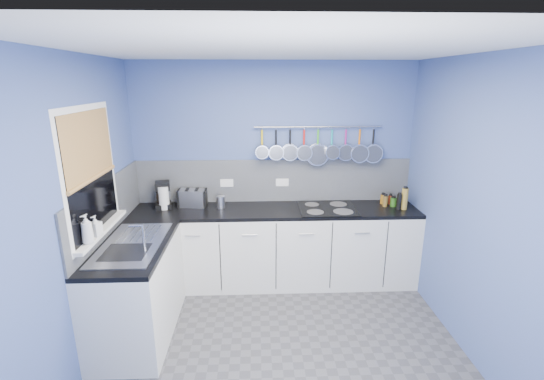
{
  "coord_description": "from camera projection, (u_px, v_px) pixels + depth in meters",
  "views": [
    {
      "loc": [
        -0.19,
        -2.82,
        2.29
      ],
      "look_at": [
        -0.05,
        0.75,
        1.25
      ],
      "focal_mm": 25.06,
      "sensor_mm": 36.0,
      "label": 1
    }
  ],
  "objects": [
    {
      "name": "condiment_0",
      "position": [
        399.0,
        199.0,
        4.42
      ],
      "size": [
        0.06,
        0.06,
        0.11
      ],
      "primitive_type": "cylinder",
      "color": "black",
      "rests_on": "worktop_back"
    },
    {
      "name": "toaster",
      "position": [
        192.0,
        198.0,
        4.32
      ],
      "size": [
        0.32,
        0.22,
        0.19
      ],
      "primitive_type": "cube",
      "rotation": [
        0.0,
        0.0,
        -0.16
      ],
      "color": "silver",
      "rests_on": "worktop_back"
    },
    {
      "name": "pan_7",
      "position": [
        359.0,
        145.0,
        4.33
      ],
      "size": [
        0.21,
        0.08,
        0.4
      ],
      "primitive_type": null,
      "color": "silver",
      "rests_on": "pot_rail"
    },
    {
      "name": "cabinet_run_back",
      "position": [
        275.0,
        247.0,
        4.38
      ],
      "size": [
        3.2,
        0.6,
        0.86
      ],
      "primitive_type": "cube",
      "color": "silver",
      "rests_on": "ground"
    },
    {
      "name": "pan_8",
      "position": [
        373.0,
        145.0,
        4.34
      ],
      "size": [
        0.22,
        0.08,
        0.41
      ],
      "primitive_type": null,
      "color": "silver",
      "rests_on": "pot_rail"
    },
    {
      "name": "pan_5",
      "position": [
        332.0,
        143.0,
        4.31
      ],
      "size": [
        0.17,
        0.12,
        0.36
      ],
      "primitive_type": null,
      "color": "silver",
      "rests_on": "pot_rail"
    },
    {
      "name": "condiment_3",
      "position": [
        401.0,
        201.0,
        4.33
      ],
      "size": [
        0.07,
        0.07,
        0.13
      ],
      "primitive_type": "cylinder",
      "color": "brown",
      "rests_on": "worktop_back"
    },
    {
      "name": "wall_back",
      "position": [
        274.0,
        172.0,
        4.45
      ],
      "size": [
        3.2,
        0.02,
        2.5
      ],
      "primitive_type": "cube",
      "color": "#435795",
      "rests_on": "ground"
    },
    {
      "name": "socket_right",
      "position": [
        282.0,
        182.0,
        4.46
      ],
      "size": [
        0.15,
        0.01,
        0.09
      ],
      "primitive_type": "cube",
      "color": "white",
      "rests_on": "backsplash_back"
    },
    {
      "name": "window_glass",
      "position": [
        91.0,
        173.0,
        3.15
      ],
      "size": [
        0.01,
        0.9,
        1.0
      ],
      "primitive_type": "cube",
      "color": "black",
      "rests_on": "wall_left"
    },
    {
      "name": "pan_6",
      "position": [
        345.0,
        144.0,
        4.32
      ],
      "size": [
        0.19,
        0.08,
        0.38
      ],
      "primitive_type": null,
      "color": "silver",
      "rests_on": "pot_rail"
    },
    {
      "name": "soap_bottle_a",
      "position": [
        87.0,
        229.0,
        2.96
      ],
      "size": [
        0.12,
        0.12,
        0.24
      ],
      "primitive_type": "imported",
      "rotation": [
        0.0,
        0.0,
        -0.38
      ],
      "color": "white",
      "rests_on": "window_sill"
    },
    {
      "name": "condiment_1",
      "position": [
        390.0,
        200.0,
        4.4
      ],
      "size": [
        0.05,
        0.05,
        0.1
      ],
      "primitive_type": "cylinder",
      "color": "#4C190C",
      "rests_on": "worktop_back"
    },
    {
      "name": "sink_unit",
      "position": [
        132.0,
        244.0,
        3.34
      ],
      "size": [
        0.5,
        0.95,
        0.01
      ],
      "primitive_type": "cube",
      "color": "silver",
      "rests_on": "worktop_left"
    },
    {
      "name": "canister",
      "position": [
        221.0,
        202.0,
        4.26
      ],
      "size": [
        0.1,
        0.1,
        0.14
      ],
      "primitive_type": "cylinder",
      "rotation": [
        0.0,
        0.0,
        0.07
      ],
      "color": "silver",
      "rests_on": "worktop_back"
    },
    {
      "name": "pan_4",
      "position": [
        318.0,
        147.0,
        4.32
      ],
      "size": [
        0.25,
        0.06,
        0.44
      ],
      "primitive_type": null,
      "color": "silver",
      "rests_on": "pot_rail"
    },
    {
      "name": "condiment_4",
      "position": [
        393.0,
        202.0,
        4.32
      ],
      "size": [
        0.07,
        0.07,
        0.1
      ],
      "primitive_type": "cylinder",
      "color": "#265919",
      "rests_on": "worktop_back"
    },
    {
      "name": "condiment_5",
      "position": [
        385.0,
        201.0,
        4.31
      ],
      "size": [
        0.06,
        0.06,
        0.12
      ],
      "primitive_type": "cylinder",
      "color": "brown",
      "rests_on": "worktop_back"
    },
    {
      "name": "pan_1",
      "position": [
        276.0,
        143.0,
        4.29
      ],
      "size": [
        0.17,
        0.1,
        0.36
      ],
      "primitive_type": null,
      "color": "silver",
      "rests_on": "pot_rail"
    },
    {
      "name": "soap_bottle_b",
      "position": [
        95.0,
        226.0,
        3.12
      ],
      "size": [
        0.1,
        0.1,
        0.17
      ],
      "primitive_type": "imported",
      "rotation": [
        0.0,
        0.0,
        -0.35
      ],
      "color": "white",
      "rests_on": "window_sill"
    },
    {
      "name": "backsplash_back",
      "position": [
        274.0,
        181.0,
        4.46
      ],
      "size": [
        3.2,
        0.02,
        0.5
      ],
      "primitive_type": "cube",
      "color": "slate",
      "rests_on": "wall_back"
    },
    {
      "name": "window_sill",
      "position": [
        102.0,
        230.0,
        3.29
      ],
      "size": [
        0.1,
        0.98,
        0.03
      ],
      "primitive_type": "cube",
      "color": "white",
      "rests_on": "wall_left"
    },
    {
      "name": "pot_rail",
      "position": [
        318.0,
        127.0,
        4.27
      ],
      "size": [
        1.45,
        0.02,
        0.02
      ],
      "primitive_type": "cylinder",
      "rotation": [
        0.0,
        1.57,
        0.0
      ],
      "color": "silver",
      "rests_on": "wall_back"
    },
    {
      "name": "wall_right",
      "position": [
        481.0,
        214.0,
        3.07
      ],
      "size": [
        0.02,
        3.0,
        2.5
      ],
      "primitive_type": "cube",
      "color": "#435795",
      "rests_on": "ground"
    },
    {
      "name": "socket_left",
      "position": [
        227.0,
        183.0,
        4.43
      ],
      "size": [
        0.15,
        0.01,
        0.09
      ],
      "primitive_type": "cube",
      "color": "white",
      "rests_on": "backsplash_back"
    },
    {
      "name": "condiment_7",
      "position": [
        399.0,
        202.0,
        4.2
      ],
      "size": [
        0.05,
        0.05,
        0.18
      ],
      "primitive_type": "cylinder",
      "color": "black",
      "rests_on": "worktop_back"
    },
    {
      "name": "worktop_back",
      "position": [
        275.0,
        210.0,
        4.26
      ],
      "size": [
        3.2,
        0.6,
        0.04
      ],
      "primitive_type": "cube",
      "color": "black",
      "rests_on": "cabinet_run_back"
    },
    {
      "name": "pan_0",
      "position": [
        262.0,
        143.0,
        4.28
      ],
      "size": [
        0.15,
        0.12,
        0.34
      ],
      "primitive_type": null,
      "color": "silver",
      "rests_on": "pot_rail"
    },
    {
      "name": "pan_3",
      "position": [
        304.0,
        144.0,
        4.3
      ],
      "size": [
        0.18,
        0.11,
        0.37
      ],
      "primitive_type": null,
      "color": "silver",
      "rests_on": "pot_rail"
    },
    {
      "name": "backsplash_left",
      "position": [
        109.0,
        207.0,
        3.55
      ],
      "size": [
        0.02,
        1.8,
        0.5
      ],
      "primitive_type": "cube",
      "color": "slate",
      "rests_on": "wall_left"
    },
    {
      "name": "window_frame",
      "position": [
        91.0,
        173.0,
        3.15
      ],
      "size": [
        0.01,
        1.0,
        1.1
      ],
      "primitive_type": "cube",
      "color": "white",
      "rests_on": "wall_left"
    },
    {
      "name": "condiment_6",
      "position": [
        405.0,
        199.0,
        4.21
      ],
      "size": [
        0.07,
        0.07,
        0.24
      ],
      "primitive_type": "cylinder",
      "color": "olive",
      "rests_on": "worktop_back"
    },
    {
      "name": "floor",
      "position": [
        281.0,
        350.0,
        3.36
      ],
      "size": [
        3.2,
        3.0,
        0.02
      ],
      "primitive_type": "cube",
      "color": "#47474C",
      "rests_on": "ground"
    },
    {
      "name": "paper_towel",
      "position": [
        164.0,
        198.0,
        4.21
      ],
      "size": [
        0.13,
        0.13,
        0.26
      ],
      "primitive_type": "cylinder",
      "rotation": [
        0.0,
        0.0,
        -0.16
      ],
      "color": "white",
      "rests_on": "worktop_back"
    },
    {
      "name": "coffee_maker",
      "position": [
        163.0,
        195.0,
        4.25
      ],
      "size": [
        0.21,
        0.22,
        0.3
      ],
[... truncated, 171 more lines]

